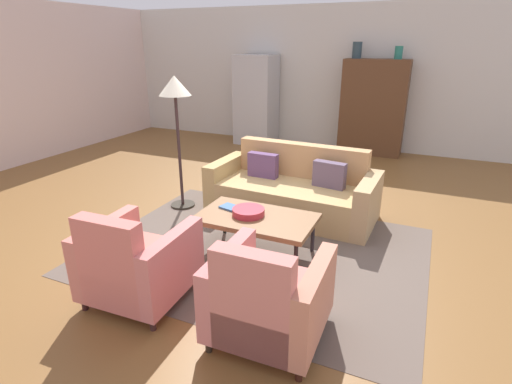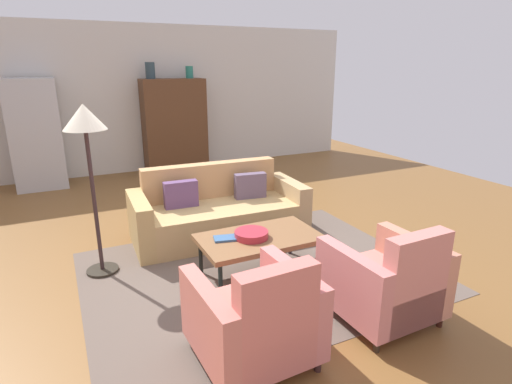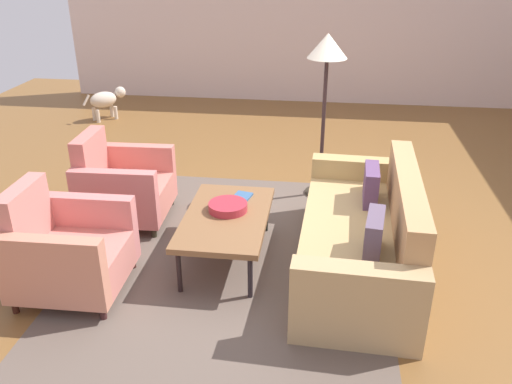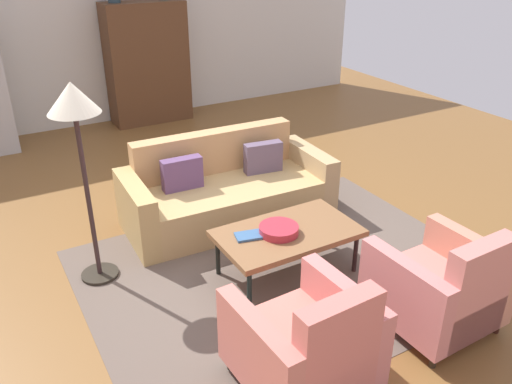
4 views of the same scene
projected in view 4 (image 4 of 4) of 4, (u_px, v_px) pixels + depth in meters
ground_plane at (212, 251)px, 4.97m from camera, size 11.61×11.61×0.00m
wall_back at (81, 31)px, 7.72m from camera, size 9.68×0.12×2.80m
area_rug at (283, 269)px, 4.70m from camera, size 3.40×2.60×0.01m
couch at (225, 192)px, 5.46m from camera, size 2.13×0.98×0.86m
coffee_table at (287, 234)px, 4.49m from camera, size 1.20×0.70×0.43m
armchair_left at (308, 347)px, 3.34m from camera, size 0.83×0.83×0.88m
armchair_right at (442, 290)px, 3.87m from camera, size 0.82×0.82×0.88m
fruit_bowl at (279, 230)px, 4.42m from camera, size 0.34×0.34×0.07m
book_stack at (252, 235)px, 4.39m from camera, size 0.30×0.21×0.02m
cabinet at (147, 63)px, 8.05m from camera, size 1.20×0.51×1.80m
floor_lamp at (75, 118)px, 3.98m from camera, size 0.40×0.40×1.72m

